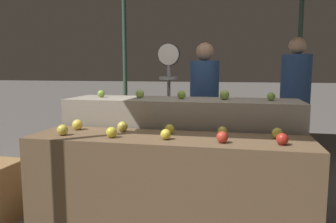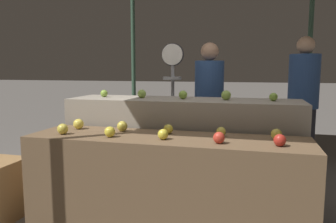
% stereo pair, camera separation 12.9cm
% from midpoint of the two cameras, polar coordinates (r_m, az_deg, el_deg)
% --- Properties ---
extents(display_counter_front, '(2.10, 0.55, 0.77)m').
position_cam_midpoint_polar(display_counter_front, '(2.54, -1.54, -13.01)').
color(display_counter_front, brown).
rests_on(display_counter_front, ground_plane).
extents(display_counter_back, '(2.10, 0.55, 1.00)m').
position_cam_midpoint_polar(display_counter_back, '(3.07, 1.12, -7.17)').
color(display_counter_back, gray).
rests_on(display_counter_back, ground_plane).
extents(apple_front_0, '(0.08, 0.08, 0.08)m').
position_cam_midpoint_polar(apple_front_0, '(2.63, -19.24, -3.05)').
color(apple_front_0, gold).
rests_on(apple_front_0, display_counter_front).
extents(apple_front_1, '(0.08, 0.08, 0.08)m').
position_cam_midpoint_polar(apple_front_1, '(2.44, -11.32, -3.59)').
color(apple_front_1, gold).
rests_on(apple_front_1, display_counter_front).
extents(apple_front_2, '(0.08, 0.08, 0.08)m').
position_cam_midpoint_polar(apple_front_2, '(2.33, -1.99, -4.01)').
color(apple_front_2, gold).
rests_on(apple_front_2, display_counter_front).
extents(apple_front_3, '(0.08, 0.08, 0.08)m').
position_cam_midpoint_polar(apple_front_3, '(2.25, 7.80, -4.46)').
color(apple_front_3, red).
rests_on(apple_front_3, display_counter_front).
extents(apple_front_4, '(0.08, 0.08, 0.08)m').
position_cam_midpoint_polar(apple_front_4, '(2.28, 17.74, -4.60)').
color(apple_front_4, '#AD281E').
rests_on(apple_front_4, display_counter_front).
extents(apple_front_5, '(0.09, 0.09, 0.09)m').
position_cam_midpoint_polar(apple_front_5, '(2.82, -16.78, -2.22)').
color(apple_front_5, yellow).
rests_on(apple_front_5, display_counter_front).
extents(apple_front_6, '(0.08, 0.08, 0.08)m').
position_cam_midpoint_polar(apple_front_6, '(2.65, -9.30, -2.62)').
color(apple_front_6, gold).
rests_on(apple_front_6, display_counter_front).
extents(apple_front_7, '(0.07, 0.07, 0.07)m').
position_cam_midpoint_polar(apple_front_7, '(2.54, -1.20, -3.08)').
color(apple_front_7, gold).
rests_on(apple_front_7, display_counter_front).
extents(apple_front_8, '(0.07, 0.07, 0.07)m').
position_cam_midpoint_polar(apple_front_8, '(2.48, 7.99, -3.43)').
color(apple_front_8, gold).
rests_on(apple_front_8, display_counter_front).
extents(apple_front_9, '(0.08, 0.08, 0.08)m').
position_cam_midpoint_polar(apple_front_9, '(2.48, 17.09, -3.65)').
color(apple_front_9, gold).
rests_on(apple_front_9, display_counter_front).
extents(apple_back_0, '(0.07, 0.07, 0.07)m').
position_cam_midpoint_polar(apple_back_0, '(3.23, -12.69, 3.04)').
color(apple_back_0, '#84AD3D').
rests_on(apple_back_0, display_counter_back).
extents(apple_back_1, '(0.08, 0.08, 0.08)m').
position_cam_midpoint_polar(apple_back_1, '(3.07, -6.13, 3.06)').
color(apple_back_1, '#8EB247').
rests_on(apple_back_1, display_counter_back).
extents(apple_back_2, '(0.08, 0.08, 0.08)m').
position_cam_midpoint_polar(apple_back_2, '(2.97, 1.17, 2.93)').
color(apple_back_2, '#84AD3D').
rests_on(apple_back_2, display_counter_back).
extents(apple_back_3, '(0.09, 0.09, 0.09)m').
position_cam_midpoint_polar(apple_back_3, '(2.93, 8.59, 2.85)').
color(apple_back_3, '#8EB247').
rests_on(apple_back_3, display_counter_back).
extents(apple_back_4, '(0.07, 0.07, 0.07)m').
position_cam_midpoint_polar(apple_back_4, '(2.94, 16.35, 2.51)').
color(apple_back_4, '#84AD3D').
rests_on(apple_back_4, display_counter_back).
extents(produce_scale, '(0.24, 0.20, 1.55)m').
position_cam_midpoint_polar(produce_scale, '(3.57, -0.93, 4.74)').
color(produce_scale, '#99999E').
rests_on(produce_scale, ground_plane).
extents(person_vendor_at_scale, '(0.41, 0.41, 1.57)m').
position_cam_midpoint_polar(person_vendor_at_scale, '(3.83, 5.37, 1.90)').
color(person_vendor_at_scale, '#2D2D38').
rests_on(person_vendor_at_scale, ground_plane).
extents(person_customer_left, '(0.51, 0.51, 1.68)m').
position_cam_midpoint_polar(person_customer_left, '(4.53, 20.51, 3.02)').
color(person_customer_left, '#2D2D38').
rests_on(person_customer_left, ground_plane).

